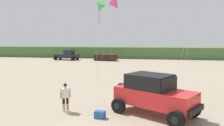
% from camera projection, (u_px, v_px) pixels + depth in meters
% --- Properties ---
extents(dune_ridge, '(90.00, 7.08, 2.36)m').
position_uv_depth(dune_ridge, '(140.00, 52.00, 50.72)').
color(dune_ridge, '#4C703D').
rests_on(dune_ridge, ground_plane).
extents(jeep, '(4.97, 4.25, 2.26)m').
position_uv_depth(jeep, '(154.00, 94.00, 12.68)').
color(jeep, red).
rests_on(jeep, ground_plane).
extents(person_watching, '(0.54, 0.45, 1.67)m').
position_uv_depth(person_watching, '(65.00, 96.00, 13.29)').
color(person_watching, tan).
rests_on(person_watching, ground_plane).
extents(cooler_box, '(0.60, 0.42, 0.38)m').
position_uv_depth(cooler_box, '(100.00, 115.00, 12.24)').
color(cooler_box, '#23519E').
rests_on(cooler_box, ground_plane).
extents(distant_pickup, '(4.72, 2.65, 1.98)m').
position_uv_depth(distant_pickup, '(67.00, 55.00, 45.28)').
color(distant_pickup, '#1E232D').
rests_on(distant_pickup, ground_plane).
extents(distant_sedan, '(4.41, 2.31, 1.20)m').
position_uv_depth(distant_sedan, '(106.00, 57.00, 43.78)').
color(distant_sedan, black).
rests_on(distant_sedan, ground_plane).
extents(kite_green_box, '(2.31, 1.91, 7.85)m').
position_uv_depth(kite_green_box, '(115.00, 5.00, 20.98)').
color(kite_green_box, '#E04C93').
rests_on(kite_green_box, ground_plane).
extents(kite_purple_stunt, '(3.05, 2.90, 8.40)m').
position_uv_depth(kite_purple_stunt, '(100.00, 7.00, 25.73)').
color(kite_purple_stunt, green).
rests_on(kite_purple_stunt, ground_plane).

